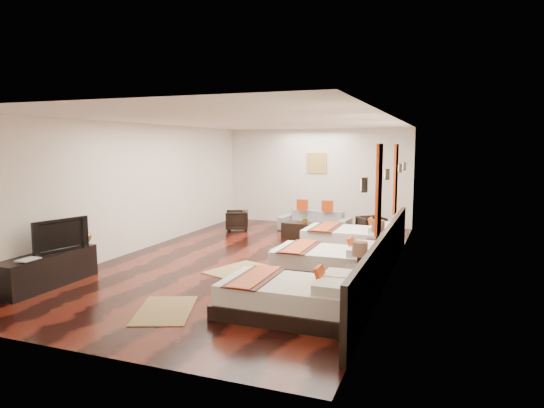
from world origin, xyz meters
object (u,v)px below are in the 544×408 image
at_px(bed_mid, 328,262).
at_px(nightstand_a, 359,278).
at_px(bed_near, 290,297).
at_px(nightstand_b, 377,251).
at_px(tv_console, 47,270).
at_px(armchair_left, 237,221).
at_px(coffee_table, 303,231).
at_px(figurine, 81,234).
at_px(table_plant, 305,218).
at_px(sofa, 315,221).
at_px(tv, 58,235).
at_px(book, 22,259).
at_px(bed_far, 351,240).
at_px(armchair_right, 371,228).

distance_m(bed_mid, nightstand_a, 1.28).
height_order(bed_near, nightstand_b, nightstand_b).
height_order(bed_mid, nightstand_b, nightstand_b).
relative_size(tv_console, armchair_left, 2.97).
bearing_deg(coffee_table, nightstand_a, -62.57).
bearing_deg(figurine, table_plant, 57.40).
distance_m(figurine, sofa, 6.28).
xyz_separation_m(bed_near, tv, (-4.14, 0.08, 0.58)).
height_order(book, sofa, book).
height_order(bed_far, tv, tv).
relative_size(bed_mid, nightstand_a, 2.19).
distance_m(nightstand_a, coffee_table, 4.66).
relative_size(bed_far, armchair_left, 3.33).
bearing_deg(figurine, tv_console, -90.00).
bearing_deg(tv, figurine, 20.28).
bearing_deg(armchair_right, tv_console, -161.72).
bearing_deg(sofa, table_plant, -82.97).
relative_size(bed_mid, sofa, 1.00).
bearing_deg(tv_console, figurine, 90.00).
distance_m(tv, armchair_left, 5.63).
distance_m(bed_near, nightstand_b, 3.09).
bearing_deg(tv_console, tv, 77.20).
bearing_deg(bed_far, nightstand_a, -76.47).
bearing_deg(figurine, nightstand_b, 25.28).
relative_size(bed_far, book, 6.24).
distance_m(bed_far, tv, 5.87).
bearing_deg(bed_near, armchair_right, 87.99).
relative_size(bed_near, tv, 1.96).
relative_size(bed_mid, bed_far, 0.95).
bearing_deg(armchair_right, tv, -162.44).
distance_m(bed_near, nightstand_a, 1.32).
bearing_deg(bed_far, nightstand_b, -57.95).
relative_size(bed_near, tv_console, 1.06).
xyz_separation_m(tv_console, sofa, (2.80, 6.41, 0.00)).
height_order(bed_mid, armchair_right, bed_mid).
xyz_separation_m(bed_near, armchair_left, (-3.42, 5.63, 0.03)).
distance_m(bed_near, table_plant, 5.32).
bearing_deg(coffee_table, armchair_left, 168.41).
xyz_separation_m(armchair_left, table_plant, (2.09, -0.48, 0.24)).
bearing_deg(nightstand_b, tv_console, -147.59).
height_order(book, armchair_right, book).
distance_m(nightstand_a, tv_console, 5.09).
relative_size(tv_console, table_plant, 7.50).
xyz_separation_m(nightstand_b, figurine, (-4.95, -2.34, 0.41)).
height_order(bed_mid, coffee_table, bed_mid).
xyz_separation_m(nightstand_a, sofa, (-2.14, 5.18, -0.03)).
xyz_separation_m(figurine, armchair_right, (4.40, 5.13, -0.45)).
height_order(bed_mid, bed_far, bed_far).
bearing_deg(bed_mid, figurine, -160.86).
relative_size(tv_console, book, 5.56).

